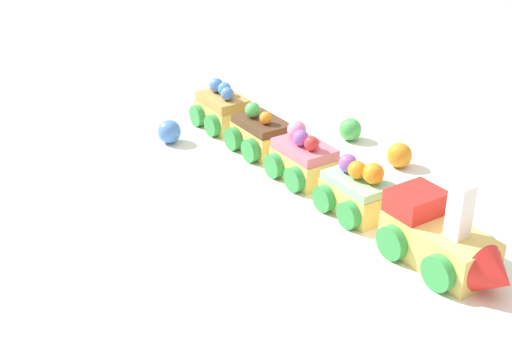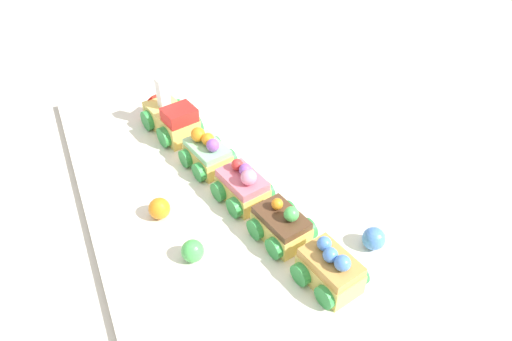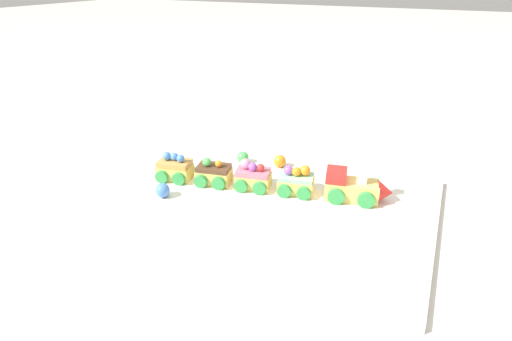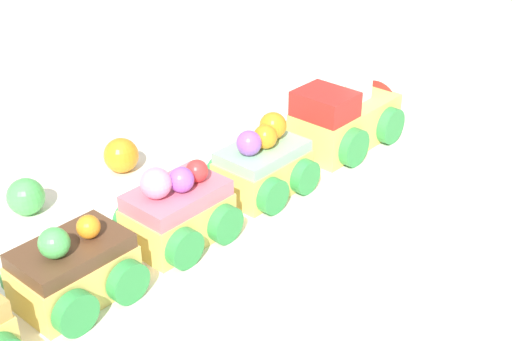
{
  "view_description": "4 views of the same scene",
  "coord_description": "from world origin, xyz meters",
  "px_view_note": "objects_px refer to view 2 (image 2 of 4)",
  "views": [
    {
      "loc": [
        0.61,
        -0.29,
        0.38
      ],
      "look_at": [
        -0.04,
        -0.04,
        0.03
      ],
      "focal_mm": 50.0,
      "sensor_mm": 36.0,
      "label": 1
    },
    {
      "loc": [
        -0.51,
        0.21,
        0.49
      ],
      "look_at": [
        -0.01,
        -0.02,
        0.03
      ],
      "focal_mm": 35.0,
      "sensor_mm": 36.0,
      "label": 2
    },
    {
      "loc": [
        0.29,
        -0.65,
        0.42
      ],
      "look_at": [
        -0.02,
        -0.01,
        0.07
      ],
      "focal_mm": 28.0,
      "sensor_mm": 36.0,
      "label": 3
    },
    {
      "loc": [
        -0.25,
        -0.36,
        0.3
      ],
      "look_at": [
        -0.0,
        -0.03,
        0.07
      ],
      "focal_mm": 50.0,
      "sensor_mm": 36.0,
      "label": 4
    }
  ],
  "objects_px": {
    "cake_car_mint": "(207,154)",
    "gumball_blue": "(374,238)",
    "gumball_orange": "(159,208)",
    "cake_train_locomotive": "(169,116)",
    "gumball_green": "(193,251)",
    "cake_car_chocolate": "(282,226)",
    "cake_car_caramel": "(330,270)",
    "cake_car_strawberry": "(243,187)"
  },
  "relations": [
    {
      "from": "cake_car_mint",
      "to": "cake_car_caramel",
      "type": "relative_size",
      "value": 1.0
    },
    {
      "from": "cake_car_caramel",
      "to": "gumball_orange",
      "type": "bearing_deg",
      "value": 26.99
    },
    {
      "from": "gumball_orange",
      "to": "gumball_green",
      "type": "relative_size",
      "value": 1.03
    },
    {
      "from": "cake_car_mint",
      "to": "gumball_blue",
      "type": "height_order",
      "value": "cake_car_mint"
    },
    {
      "from": "cake_car_strawberry",
      "to": "cake_car_caramel",
      "type": "xyz_separation_m",
      "value": [
        -0.17,
        -0.04,
        -0.0
      ]
    },
    {
      "from": "cake_car_strawberry",
      "to": "cake_car_chocolate",
      "type": "xyz_separation_m",
      "value": [
        -0.09,
        -0.02,
        -0.0
      ]
    },
    {
      "from": "cake_train_locomotive",
      "to": "gumball_green",
      "type": "distance_m",
      "value": 0.29
    },
    {
      "from": "cake_train_locomotive",
      "to": "cake_car_mint",
      "type": "height_order",
      "value": "cake_train_locomotive"
    },
    {
      "from": "cake_train_locomotive",
      "to": "gumball_blue",
      "type": "height_order",
      "value": "cake_train_locomotive"
    },
    {
      "from": "cake_car_strawberry",
      "to": "gumball_orange",
      "type": "distance_m",
      "value": 0.12
    },
    {
      "from": "gumball_blue",
      "to": "gumball_green",
      "type": "distance_m",
      "value": 0.23
    },
    {
      "from": "cake_car_caramel",
      "to": "gumball_green",
      "type": "xyz_separation_m",
      "value": [
        0.1,
        0.13,
        -0.01
      ]
    },
    {
      "from": "cake_train_locomotive",
      "to": "cake_car_chocolate",
      "type": "relative_size",
      "value": 1.74
    },
    {
      "from": "cake_car_mint",
      "to": "gumball_blue",
      "type": "relative_size",
      "value": 2.71
    },
    {
      "from": "cake_car_chocolate",
      "to": "gumball_green",
      "type": "bearing_deg",
      "value": 72.23
    },
    {
      "from": "cake_car_strawberry",
      "to": "cake_car_caramel",
      "type": "height_order",
      "value": "cake_car_strawberry"
    },
    {
      "from": "cake_car_caramel",
      "to": "gumball_blue",
      "type": "relative_size",
      "value": 2.71
    },
    {
      "from": "gumball_green",
      "to": "cake_train_locomotive",
      "type": "bearing_deg",
      "value": -10.71
    },
    {
      "from": "cake_car_mint",
      "to": "gumball_orange",
      "type": "distance_m",
      "value": 0.12
    },
    {
      "from": "cake_car_chocolate",
      "to": "gumball_green",
      "type": "distance_m",
      "value": 0.12
    },
    {
      "from": "gumball_orange",
      "to": "gumball_blue",
      "type": "height_order",
      "value": "same"
    },
    {
      "from": "cake_train_locomotive",
      "to": "gumball_orange",
      "type": "relative_size",
      "value": 4.72
    },
    {
      "from": "cake_car_caramel",
      "to": "gumball_orange",
      "type": "xyz_separation_m",
      "value": [
        0.19,
        0.15,
        -0.01
      ]
    },
    {
      "from": "cake_train_locomotive",
      "to": "cake_car_caramel",
      "type": "distance_m",
      "value": 0.39
    },
    {
      "from": "cake_car_caramel",
      "to": "gumball_orange",
      "type": "height_order",
      "value": "cake_car_caramel"
    },
    {
      "from": "cake_car_strawberry",
      "to": "cake_car_caramel",
      "type": "bearing_deg",
      "value": 179.92
    },
    {
      "from": "cake_car_chocolate",
      "to": "cake_car_caramel",
      "type": "distance_m",
      "value": 0.09
    },
    {
      "from": "cake_car_strawberry",
      "to": "cake_car_caramel",
      "type": "distance_m",
      "value": 0.18
    },
    {
      "from": "gumball_blue",
      "to": "cake_car_mint",
      "type": "bearing_deg",
      "value": 29.76
    },
    {
      "from": "cake_car_mint",
      "to": "cake_car_chocolate",
      "type": "bearing_deg",
      "value": -179.89
    },
    {
      "from": "cake_car_strawberry",
      "to": "cake_car_chocolate",
      "type": "distance_m",
      "value": 0.09
    },
    {
      "from": "cake_car_mint",
      "to": "gumball_orange",
      "type": "relative_size",
      "value": 2.72
    },
    {
      "from": "cake_car_caramel",
      "to": "gumball_blue",
      "type": "distance_m",
      "value": 0.08
    },
    {
      "from": "cake_car_strawberry",
      "to": "cake_train_locomotive",
      "type": "bearing_deg",
      "value": 0.05
    },
    {
      "from": "gumball_orange",
      "to": "cake_car_mint",
      "type": "bearing_deg",
      "value": -51.54
    },
    {
      "from": "cake_car_strawberry",
      "to": "gumball_orange",
      "type": "relative_size",
      "value": 2.72
    },
    {
      "from": "cake_train_locomotive",
      "to": "gumball_orange",
      "type": "distance_m",
      "value": 0.21
    },
    {
      "from": "cake_car_mint",
      "to": "gumball_green",
      "type": "height_order",
      "value": "cake_car_mint"
    },
    {
      "from": "cake_train_locomotive",
      "to": "gumball_green",
      "type": "bearing_deg",
      "value": 157.17
    },
    {
      "from": "cake_train_locomotive",
      "to": "cake_car_strawberry",
      "type": "xyz_separation_m",
      "value": [
        -0.21,
        -0.04,
        -0.0
      ]
    },
    {
      "from": "cake_car_mint",
      "to": "cake_car_chocolate",
      "type": "xyz_separation_m",
      "value": [
        -0.18,
        -0.04,
        -0.0
      ]
    },
    {
      "from": "cake_train_locomotive",
      "to": "cake_car_chocolate",
      "type": "distance_m",
      "value": 0.3
    }
  ]
}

